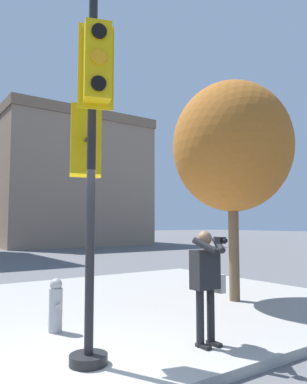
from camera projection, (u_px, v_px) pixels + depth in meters
name	position (u px, v px, depth m)	size (l,w,h in m)	color
sidewalk_corner	(154.00, 301.00, 8.53)	(8.00, 8.00, 0.14)	#9E9B96
traffic_signal_pole	(90.00, 146.00, 4.70)	(0.67, 1.35, 4.71)	black
person_photographer	(207.00, 277.00, 5.26)	(0.58, 0.54, 1.58)	black
street_tree	(232.00, 147.00, 8.49)	(2.69, 2.69, 4.92)	brown
fire_hydrant	(56.00, 305.00, 5.87)	(0.21, 0.27, 0.83)	#99999E
building_right	(67.00, 182.00, 33.21)	(12.42, 9.89, 11.02)	gray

